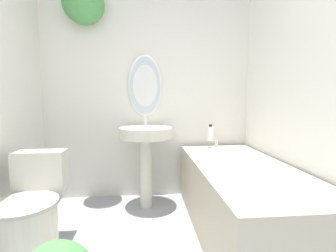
# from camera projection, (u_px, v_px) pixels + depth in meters

# --- Properties ---
(wall_back) EXTENTS (2.36, 0.41, 2.40)m
(wall_back) POSITION_uv_depth(u_px,v_px,m) (138.00, 76.00, 2.64)
(wall_back) COLOR silver
(wall_back) RESTS_ON ground_plane
(wall_right) EXTENTS (0.06, 2.35, 2.40)m
(wall_right) POSITION_uv_depth(u_px,v_px,m) (318.00, 84.00, 1.67)
(wall_right) COLOR silver
(wall_right) RESTS_ON ground_plane
(toilet) EXTENTS (0.43, 0.58, 0.70)m
(toilet) POSITION_uv_depth(u_px,v_px,m) (29.00, 217.00, 1.68)
(toilet) COLOR beige
(toilet) RESTS_ON ground_plane
(pedestal_sink) EXTENTS (0.52, 0.52, 0.92)m
(pedestal_sink) POSITION_uv_depth(u_px,v_px,m) (146.00, 145.00, 2.43)
(pedestal_sink) COLOR beige
(pedestal_sink) RESTS_ON ground_plane
(bathtub) EXTENTS (0.74, 1.67, 0.65)m
(bathtub) POSITION_uv_depth(u_px,v_px,m) (242.00, 198.00, 1.96)
(bathtub) COLOR #B2A893
(bathtub) RESTS_ON ground_plane
(shampoo_bottle) EXTENTS (0.06, 0.06, 0.18)m
(shampoo_bottle) POSITION_uv_depth(u_px,v_px,m) (210.00, 133.00, 2.61)
(shampoo_bottle) COLOR white
(shampoo_bottle) RESTS_ON bathtub
(bath_mat) EXTENTS (0.59, 0.40, 0.02)m
(bath_mat) POSITION_uv_depth(u_px,v_px,m) (147.00, 245.00, 1.82)
(bath_mat) COLOR #B7A88E
(bath_mat) RESTS_ON ground_plane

